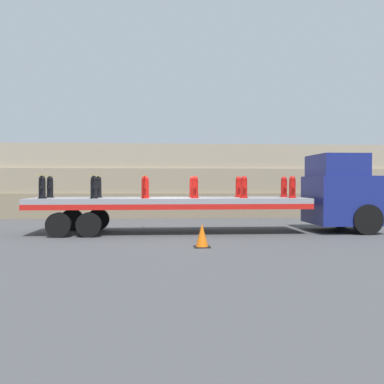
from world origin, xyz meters
The scene contains 20 objects.
ground_plane centered at (0.00, 0.00, 0.00)m, with size 120.00×120.00×0.00m, color #474749.
rock_cliff centered at (0.00, 8.48, 2.07)m, with size 60.00×3.30×4.14m.
truck_cab centered at (6.99, 0.00, 1.55)m, with size 2.53×2.73×3.08m.
flatbed_trailer centered at (-0.50, 0.00, 1.14)m, with size 10.62×2.64×1.37m.
fire_hydrant_black_near_0 centered at (-4.71, -0.56, 1.78)m, with size 0.31×0.53×0.84m.
fire_hydrant_black_far_0 centered at (-4.71, 0.56, 1.78)m, with size 0.31×0.53×0.84m.
fire_hydrant_black_near_1 centered at (-2.83, -0.56, 1.78)m, with size 0.31×0.53×0.84m.
fire_hydrant_black_far_1 centered at (-2.83, 0.56, 1.78)m, with size 0.31×0.53×0.84m.
fire_hydrant_red_near_2 centered at (-0.94, -0.56, 1.78)m, with size 0.31×0.53×0.84m.
fire_hydrant_red_far_2 centered at (-0.94, 0.56, 1.78)m, with size 0.31×0.53×0.84m.
fire_hydrant_red_near_3 centered at (0.94, -0.56, 1.78)m, with size 0.31×0.53×0.84m.
fire_hydrant_red_far_3 centered at (0.94, 0.56, 1.78)m, with size 0.31×0.53×0.84m.
fire_hydrant_red_near_4 centered at (2.83, -0.56, 1.78)m, with size 0.31×0.53×0.84m.
fire_hydrant_red_far_4 centered at (2.83, 0.56, 1.78)m, with size 0.31×0.53×0.84m.
fire_hydrant_red_near_5 centered at (4.71, -0.56, 1.78)m, with size 0.31×0.53×0.84m.
fire_hydrant_red_far_5 centered at (4.71, 0.56, 1.78)m, with size 0.31×0.53×0.84m.
cargo_strap_rear centered at (-4.71, 0.00, 2.22)m, with size 0.05×2.74×0.01m.
cargo_strap_middle centered at (-2.83, 0.00, 2.22)m, with size 0.05×2.74×0.01m.
cargo_strap_front centered at (-0.94, 0.00, 2.22)m, with size 0.05×2.74×0.01m.
traffic_cone centered at (0.90, -3.87, 0.35)m, with size 0.49×0.49×0.72m.
Camera 1 is at (-0.35, -16.67, 1.93)m, focal length 40.00 mm.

